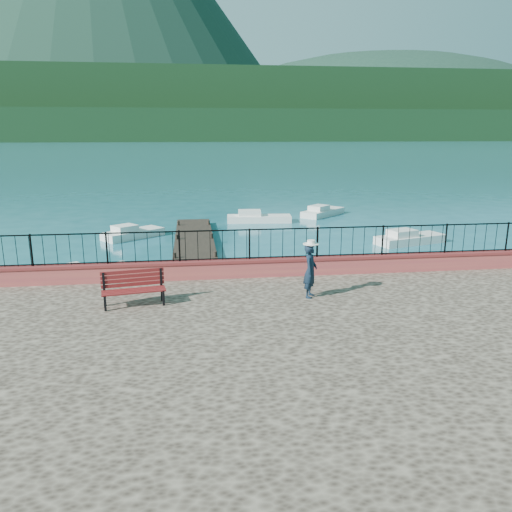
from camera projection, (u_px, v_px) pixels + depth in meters
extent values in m
plane|color=#19596B|center=(278.00, 361.00, 12.82)|extent=(2000.00, 2000.00, 0.00)
cube|color=#B24D40|center=(259.00, 267.00, 16.02)|extent=(28.00, 0.46, 0.58)
cube|color=black|center=(259.00, 244.00, 15.83)|extent=(27.00, 0.05, 0.95)
cube|color=#2D231C|center=(195.00, 250.00, 24.08)|extent=(2.00, 16.00, 0.30)
cube|color=black|center=(192.00, 126.00, 299.20)|extent=(900.00, 60.00, 18.00)
cube|color=black|center=(191.00, 108.00, 353.75)|extent=(900.00, 120.00, 44.00)
ellipsoid|color=#142D23|center=(382.00, 136.00, 579.05)|extent=(448.00, 384.00, 180.00)
cube|color=black|center=(134.00, 298.00, 13.31)|extent=(1.72, 0.78, 0.42)
cube|color=maroon|center=(133.00, 279.00, 13.43)|extent=(1.65, 0.35, 0.51)
imported|color=black|center=(310.00, 271.00, 13.89)|extent=(0.56, 0.66, 1.52)
cylinder|color=white|center=(311.00, 242.00, 13.69)|extent=(0.44, 0.44, 0.12)
cube|color=silver|center=(80.00, 273.00, 19.27)|extent=(4.28, 3.53, 0.80)
cube|color=silver|center=(411.00, 236.00, 26.20)|extent=(4.04, 2.38, 0.80)
cube|color=silver|center=(133.00, 231.00, 27.56)|extent=(3.42, 3.12, 0.80)
cube|color=silver|center=(259.00, 216.00, 32.40)|extent=(4.22, 1.64, 0.80)
cube|color=silver|center=(323.00, 210.00, 34.88)|extent=(3.65, 3.58, 0.80)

